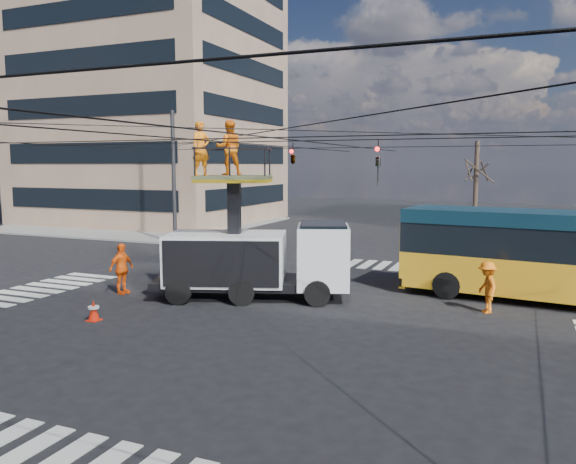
{
  "coord_description": "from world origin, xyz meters",
  "views": [
    {
      "loc": [
        7.16,
        -16.27,
        4.81
      ],
      "look_at": [
        -0.85,
        2.91,
        2.32
      ],
      "focal_mm": 35.0,
      "sensor_mm": 36.0,
      "label": 1
    }
  ],
  "objects_px": {
    "utility_truck": "(256,241)",
    "flagger": "(487,287)",
    "traffic_cone": "(94,310)",
    "worker_ground": "(121,269)"
  },
  "relations": [
    {
      "from": "traffic_cone",
      "to": "worker_ground",
      "type": "bearing_deg",
      "value": 115.75
    },
    {
      "from": "worker_ground",
      "to": "flagger",
      "type": "bearing_deg",
      "value": -71.0
    },
    {
      "from": "utility_truck",
      "to": "traffic_cone",
      "type": "height_order",
      "value": "utility_truck"
    },
    {
      "from": "flagger",
      "to": "utility_truck",
      "type": "bearing_deg",
      "value": -106.28
    },
    {
      "from": "traffic_cone",
      "to": "flagger",
      "type": "bearing_deg",
      "value": 26.84
    },
    {
      "from": "worker_ground",
      "to": "flagger",
      "type": "xyz_separation_m",
      "value": [
        12.79,
        2.35,
        -0.1
      ]
    },
    {
      "from": "utility_truck",
      "to": "worker_ground",
      "type": "bearing_deg",
      "value": 176.35
    },
    {
      "from": "worker_ground",
      "to": "flagger",
      "type": "relative_size",
      "value": 1.12
    },
    {
      "from": "flagger",
      "to": "worker_ground",
      "type": "bearing_deg",
      "value": -102.7
    },
    {
      "from": "utility_truck",
      "to": "flagger",
      "type": "relative_size",
      "value": 4.31
    }
  ]
}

